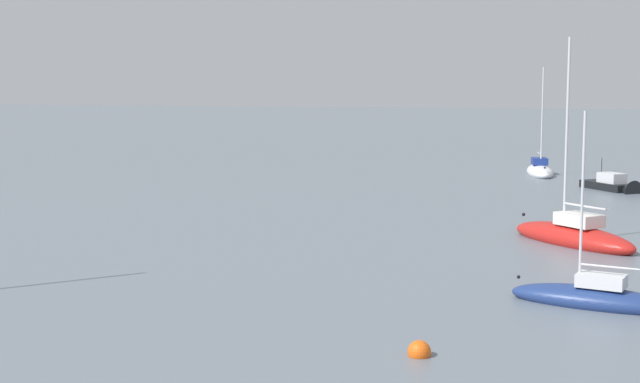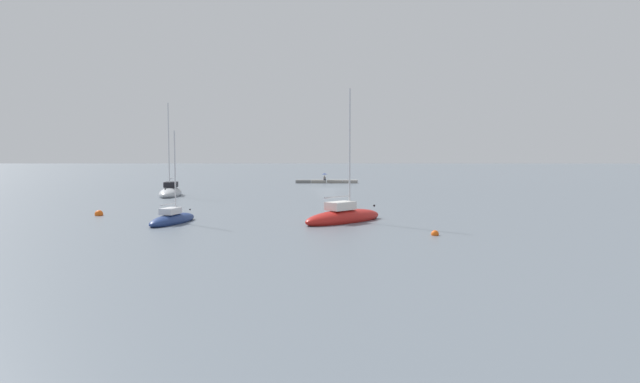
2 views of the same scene
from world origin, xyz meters
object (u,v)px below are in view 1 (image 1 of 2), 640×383
(sailboat_red_mid, at_px, (573,236))
(sailboat_navy_far, at_px, (593,298))
(motorboat_black_near, at_px, (614,187))
(sailboat_white_near, at_px, (540,171))
(mooring_buoy_near, at_px, (419,352))

(sailboat_red_mid, height_order, sailboat_navy_far, sailboat_red_mid)
(sailboat_red_mid, relative_size, motorboat_black_near, 2.05)
(sailboat_white_near, xyz_separation_m, motorboat_black_near, (10.11, 5.68, -0.05))
(motorboat_black_near, relative_size, mooring_buoy_near, 7.49)
(sailboat_white_near, relative_size, sailboat_red_mid, 0.92)
(sailboat_navy_far, xyz_separation_m, motorboat_black_near, (-35.50, 1.63, 0.03))
(sailboat_navy_far, distance_m, mooring_buoy_near, 8.73)
(sailboat_white_near, xyz_separation_m, sailboat_red_mid, (33.26, 3.21, 0.03))
(sailboat_red_mid, height_order, mooring_buoy_near, sailboat_red_mid)
(sailboat_navy_far, bearing_deg, mooring_buoy_near, 161.13)
(sailboat_white_near, bearing_deg, motorboat_black_near, 109.79)
(sailboat_red_mid, relative_size, mooring_buoy_near, 15.33)
(motorboat_black_near, bearing_deg, sailboat_white_near, -98.06)
(sailboat_white_near, distance_m, sailboat_red_mid, 33.41)
(sailboat_navy_far, bearing_deg, sailboat_red_mid, 17.40)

